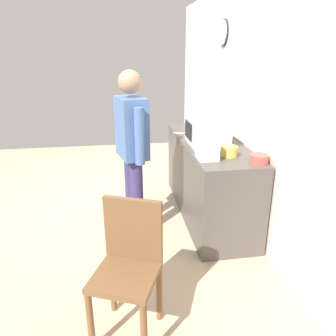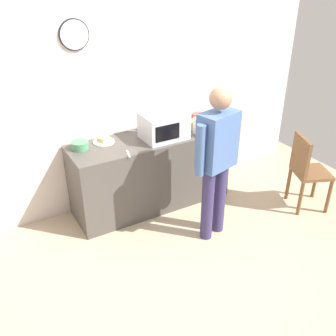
% 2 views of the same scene
% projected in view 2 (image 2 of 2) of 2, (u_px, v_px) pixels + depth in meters
% --- Properties ---
extents(ground_plane, '(6.00, 6.00, 0.00)m').
position_uv_depth(ground_plane, '(188.00, 267.00, 3.80)').
color(ground_plane, tan).
extents(back_wall, '(5.40, 0.13, 2.60)m').
position_uv_depth(back_wall, '(117.00, 99.00, 4.40)').
color(back_wall, silver).
rests_on(back_wall, ground_plane).
extents(kitchen_counter, '(1.92, 0.62, 0.90)m').
position_uv_depth(kitchen_counter, '(151.00, 172.00, 4.61)').
color(kitchen_counter, '#4C4742').
rests_on(kitchen_counter, ground_plane).
extents(microwave, '(0.50, 0.39, 0.30)m').
position_uv_depth(microwave, '(164.00, 126.00, 4.34)').
color(microwave, silver).
rests_on(microwave, kitchen_counter).
extents(sandwich_plate, '(0.24, 0.24, 0.07)m').
position_uv_depth(sandwich_plate, '(104.00, 141.00, 4.29)').
color(sandwich_plate, white).
rests_on(sandwich_plate, kitchen_counter).
extents(salad_bowl, '(0.16, 0.16, 0.08)m').
position_uv_depth(salad_bowl, '(198.00, 117.00, 4.91)').
color(salad_bowl, '#C64C42').
rests_on(salad_bowl, kitchen_counter).
extents(cereal_bowl, '(0.16, 0.16, 0.10)m').
position_uv_depth(cereal_bowl, '(190.00, 124.00, 4.65)').
color(cereal_bowl, gold).
rests_on(cereal_bowl, kitchen_counter).
extents(mixing_bowl, '(0.19, 0.19, 0.09)m').
position_uv_depth(mixing_bowl, '(80.00, 145.00, 4.12)').
color(mixing_bowl, '#4C8E60').
rests_on(mixing_bowl, kitchen_counter).
extents(toaster, '(0.22, 0.18, 0.20)m').
position_uv_depth(toaster, '(205.00, 126.00, 4.47)').
color(toaster, silver).
rests_on(toaster, kitchen_counter).
extents(fork_utensil, '(0.15, 0.12, 0.01)m').
position_uv_depth(fork_utensil, '(135.00, 131.00, 4.58)').
color(fork_utensil, silver).
rests_on(fork_utensil, kitchen_counter).
extents(spoon_utensil, '(0.06, 0.17, 0.01)m').
position_uv_depth(spoon_utensil, '(128.00, 154.00, 4.03)').
color(spoon_utensil, silver).
rests_on(spoon_utensil, kitchen_counter).
extents(person_standing, '(0.58, 0.33, 1.69)m').
position_uv_depth(person_standing, '(217.00, 155.00, 3.82)').
color(person_standing, navy).
rests_on(person_standing, ground_plane).
extents(wooden_chair, '(0.52, 0.52, 0.94)m').
position_uv_depth(wooden_chair, '(306.00, 169.00, 4.52)').
color(wooden_chair, brown).
rests_on(wooden_chair, ground_plane).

